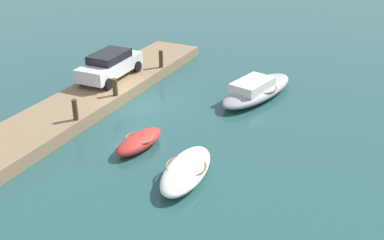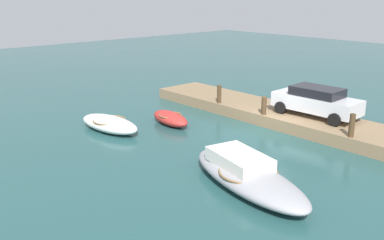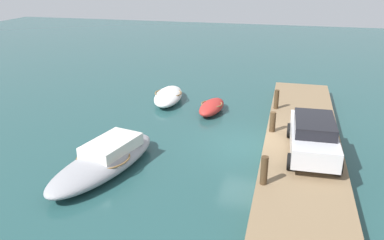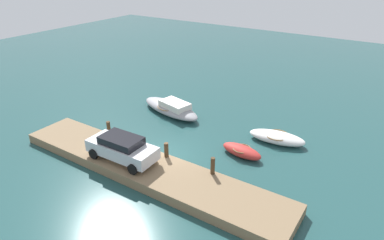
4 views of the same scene
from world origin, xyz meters
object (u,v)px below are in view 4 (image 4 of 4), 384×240
at_px(mooring_post_mid_west, 166,150).
at_px(mooring_post_mid_east, 213,166).
at_px(motorboat_grey, 171,108).
at_px(dinghy_red, 242,151).
at_px(parked_car, 122,148).
at_px(mooring_post_west, 109,129).
at_px(rowboat_white, 277,137).

xyz_separation_m(mooring_post_mid_west, mooring_post_mid_east, (3.25, 0.00, 0.05)).
relative_size(mooring_post_mid_west, mooring_post_mid_east, 0.91).
relative_size(motorboat_grey, dinghy_red, 2.17).
relative_size(mooring_post_mid_west, parked_car, 0.21).
height_order(mooring_post_mid_west, mooring_post_mid_east, mooring_post_mid_east).
bearing_deg(dinghy_red, motorboat_grey, 166.94).
height_order(motorboat_grey, mooring_post_west, mooring_post_west).
bearing_deg(mooring_post_mid_west, dinghy_red, 46.28).
xyz_separation_m(mooring_post_mid_west, parked_car, (-2.01, -1.69, 0.34)).
relative_size(rowboat_white, dinghy_red, 1.38).
bearing_deg(mooring_post_mid_east, rowboat_white, 78.01).
bearing_deg(motorboat_grey, parked_car, -60.96).
height_order(rowboat_white, mooring_post_mid_west, mooring_post_mid_west).
distance_m(dinghy_red, mooring_post_west, 9.01).
bearing_deg(mooring_post_mid_east, mooring_post_mid_west, 180.00).
height_order(dinghy_red, parked_car, parked_car).
bearing_deg(parked_car, mooring_post_mid_west, 38.56).
xyz_separation_m(mooring_post_west, mooring_post_mid_east, (8.13, 0.00, -0.01)).
bearing_deg(motorboat_grey, dinghy_red, -7.01).
height_order(mooring_post_west, mooring_post_mid_west, mooring_post_west).
relative_size(mooring_post_mid_east, parked_car, 0.23).
distance_m(mooring_post_mid_west, parked_car, 2.64).
distance_m(mooring_post_mid_west, mooring_post_mid_east, 3.25).
bearing_deg(rowboat_white, motorboat_grey, 174.45).
distance_m(rowboat_white, motorboat_grey, 8.96).
relative_size(mooring_post_west, parked_car, 0.24).
distance_m(motorboat_grey, parked_car, 8.38).
height_order(mooring_post_mid_west, parked_car, parked_car).
relative_size(rowboat_white, mooring_post_west, 3.83).
distance_m(dinghy_red, mooring_post_mid_east, 3.61).
distance_m(dinghy_red, parked_car, 7.57).
bearing_deg(rowboat_white, mooring_post_west, -152.34).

